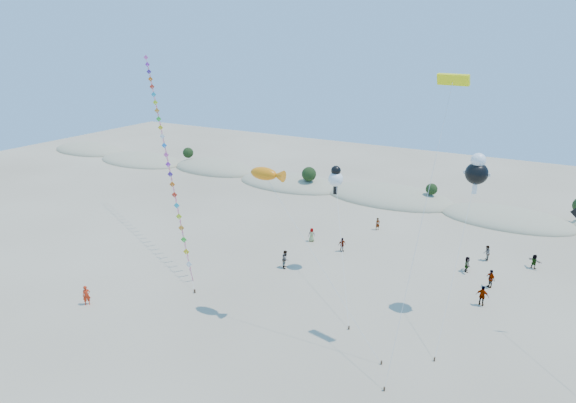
# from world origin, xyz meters

# --- Properties ---
(ground) EXTENTS (160.00, 160.00, 0.00)m
(ground) POSITION_xyz_m (0.00, 0.00, 0.00)
(ground) COLOR gray
(ground) RESTS_ON ground
(dune_ridge) EXTENTS (145.30, 11.49, 5.57)m
(dune_ridge) POSITION_xyz_m (1.06, 45.14, 0.11)
(dune_ridge) COLOR #9B9272
(dune_ridge) RESTS_ON ground
(kite_train) EXTENTS (21.17, 17.53, 20.47)m
(kite_train) POSITION_xyz_m (-17.91, 19.28, 10.56)
(kite_train) COLOR #3F2D1E
(kite_train) RESTS_ON ground
(fish_kite) EXTENTS (12.03, 2.55, 12.65)m
(fish_kite) POSITION_xyz_m (0.85, 10.41, 12.11)
(fish_kite) COLOR #3F2D1E
(fish_kite) RESTS_ON ground
(cartoon_kite_low) EXTENTS (6.34, 10.18, 10.63)m
(cartoon_kite_low) POSITION_xyz_m (2.08, 20.79, 9.46)
(cartoon_kite_low) COLOR #3F2D1E
(cartoon_kite_low) RESTS_ON ground
(cartoon_kite_high) EXTENTS (2.00, 9.17, 13.64)m
(cartoon_kite_high) POSITION_xyz_m (14.75, 18.88, 12.22)
(cartoon_kite_high) COLOR #3F2D1E
(cartoon_kite_high) RESTS_ON ground
(parafoil_kite) EXTENTS (2.17, 7.86, 19.83)m
(parafoil_kite) POSITION_xyz_m (13.26, 13.11, 19.01)
(parafoil_kite) COLOR #3F2D1E
(parafoil_kite) RESTS_ON ground
(flyer_foreground) EXTENTS (0.70, 0.77, 1.78)m
(flyer_foreground) POSITION_xyz_m (-13.70, 3.87, 0.89)
(flyer_foreground) COLOR red
(flyer_foreground) RESTS_ON ground
(beachgoers) EXTENTS (23.77, 15.13, 1.86)m
(beachgoers) POSITION_xyz_m (9.91, 25.15, 0.84)
(beachgoers) COLOR slate
(beachgoers) RESTS_ON ground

